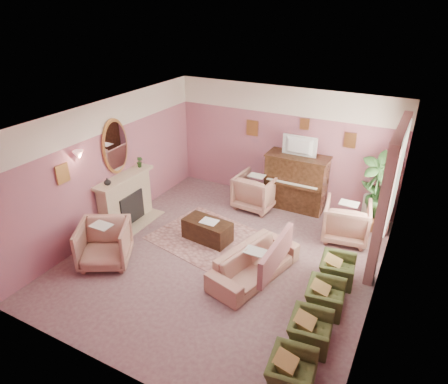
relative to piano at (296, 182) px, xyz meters
The scene contains 48 objects.
floor 2.80m from the piano, 100.57° to the right, with size 5.50×6.00×0.01m, color #7F5C60.
ceiling 3.47m from the piano, 100.57° to the right, with size 5.50×6.00×0.01m, color white.
wall_back 0.96m from the piano, 147.38° to the left, with size 5.50×0.02×2.80m, color #8B5977.
wall_front 5.75m from the piano, 95.03° to the right, with size 5.50×0.02×2.80m, color #8B5977.
wall_left 4.28m from the piano, 140.49° to the right, with size 0.02×6.00×2.80m, color #8B5977.
wall_right 3.58m from the piano, 49.98° to the right, with size 0.02×6.00×2.80m, color #8B5977.
picture_rail_band 1.92m from the piano, 148.20° to the left, with size 5.50×0.01×0.65m, color white.
stripe_panel 2.66m from the piano, 31.69° to the right, with size 0.01×3.00×2.15m, color gray.
fireplace_surround 3.96m from the piano, 141.25° to the right, with size 0.30×1.40×1.10m, color #C7B18C.
fireplace_inset 3.89m from the piano, 140.33° to the right, with size 0.18×0.72×0.68m, color black.
fire_ember 3.88m from the piano, 139.95° to the right, with size 0.06×0.54×0.10m, color #FF462A.
mantel_shelf 3.97m from the piano, 140.98° to the right, with size 0.40×1.55×0.07m, color #C7B18C.
hearth 3.86m from the piano, 139.37° to the right, with size 0.55×1.50×0.02m, color #C7B18C.
mirror_frame 4.21m from the piano, 142.22° to the right, with size 0.04×0.72×1.20m, color tan.
mirror_glass 4.19m from the piano, 142.01° to the right, with size 0.01×0.60×1.06m, color white.
sconce_shade 4.90m from the piano, 131.47° to the right, with size 0.20×0.20×0.16m, color #FF9B8E.
piano is the anchor object (origin of this frame).
piano_keyshelf 0.36m from the piano, 90.00° to the right, with size 1.30×0.12×0.06m, color #382112.
piano_keys 0.37m from the piano, 90.00° to the right, with size 1.20×0.08×0.02m, color silver.
piano_top 0.66m from the piano, ahead, with size 1.45×0.65×0.04m, color #382112.
television 0.95m from the piano, 90.00° to the right, with size 0.80×0.12×0.48m, color black.
print_back_left 1.71m from the piano, 167.85° to the left, with size 0.30×0.03×0.38m, color tan.
print_back_right 1.57m from the piano, 14.93° to the left, with size 0.26×0.03×0.34m, color tan.
print_back_mid 1.38m from the piano, 90.00° to the left, with size 0.22×0.03×0.26m, color tan.
print_left_wall 5.15m from the piano, 129.60° to the right, with size 0.03×0.28×0.36m, color tan.
window_blind 2.69m from the piano, 27.19° to the right, with size 0.03×1.40×1.80m, color silver.
curtain_left 3.02m from the piano, 44.04° to the right, with size 0.16×0.34×2.60m, color #A66367.
curtain_right 2.23m from the piano, ahead, with size 0.16×0.34×2.60m, color #A66367.
pelmet 3.07m from the piano, 28.06° to the right, with size 0.16×2.20×0.16m, color #A66367.
mantel_plant 3.67m from the piano, 147.67° to the right, with size 0.16×0.16×0.28m, color #25491F.
mantel_vase 4.30m from the piano, 135.67° to the right, with size 0.16×0.16×0.16m, color white.
area_rug 2.52m from the piano, 113.91° to the right, with size 2.50×1.80×0.01m, color #9E6C67.
coffee_table 2.56m from the piano, 116.61° to the right, with size 1.00×0.50×0.45m, color black.
table_paper 2.51m from the piano, 115.58° to the right, with size 0.35×0.28×0.01m, color white.
sofa 2.93m from the piano, 85.47° to the right, with size 0.63×1.89×0.76m, color tan.
sofa_throw 2.98m from the piano, 77.77° to the right, with size 0.10×1.43×0.53m, color #A66367.
floral_armchair_left 0.96m from the piano, 150.94° to the right, with size 0.90×0.90×0.94m, color tan.
floral_armchair_right 1.65m from the piano, 31.26° to the right, with size 0.90×0.90×0.94m, color tan.
floral_armchair_front 4.58m from the piano, 122.28° to the right, with size 0.90×0.90×0.94m, color tan.
olive_chair_a 5.05m from the piano, 71.56° to the right, with size 0.48×0.68×0.59m, color #435126.
olive_chair_b 4.28m from the piano, 68.08° to the right, with size 0.48×0.68×0.59m, color #435126.
olive_chair_c 3.53m from the piano, 63.08° to the right, with size 0.48×0.68×0.59m, color #435126.
olive_chair_d 2.83m from the piano, 55.49° to the right, with size 0.48×0.68×0.59m, color #435126.
side_table 1.85m from the piano, ahead, with size 0.52×0.52×0.70m, color silver.
side_plant_big 1.84m from the piano, ahead, with size 0.30×0.30×0.34m, color #25491F.
side_plant_small 1.96m from the piano, ahead, with size 0.16×0.16×0.28m, color #25491F.
palm_pot 1.89m from the piano, ahead, with size 0.34×0.34×0.34m, color brown.
palm_plant 1.87m from the piano, ahead, with size 0.76×0.76×1.44m, color #25491F.
Camera 1 is at (3.01, -5.71, 4.64)m, focal length 32.00 mm.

